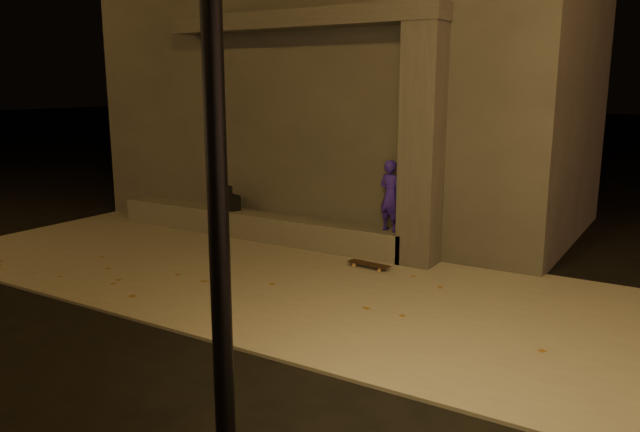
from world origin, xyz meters
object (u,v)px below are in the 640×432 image
Objects in this scene: column at (422,147)px; skateboarder at (391,196)px; skateboard at (369,264)px; backpack at (231,201)px.

skateboarder is at bearing 180.00° from column.
skateboarder is 1.15m from skateboard.
skateboard is (3.19, -0.65, -0.55)m from backpack.
skateboarder is 1.64× the size of skateboard.
skateboarder reaches higher than skateboard.
column is 7.64× the size of backpack.
skateboard is at bearing -128.97° from column.
column is 3.90m from backpack.
column is at bearing 56.54° from skateboard.
backpack is at bearing 174.00° from skateboard.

